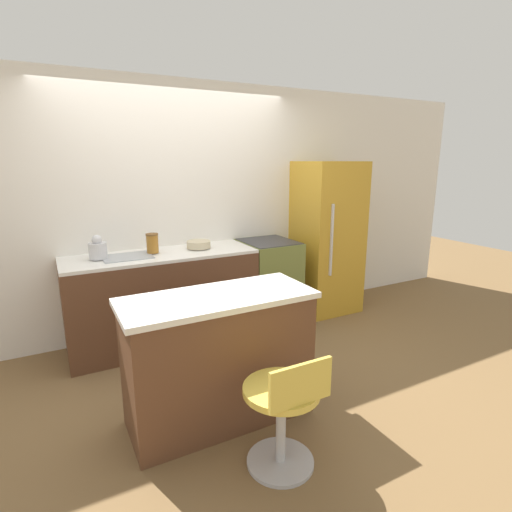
{
  "coord_description": "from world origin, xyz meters",
  "views": [
    {
      "loc": [
        -1.22,
        -3.42,
        1.82
      ],
      "look_at": [
        0.4,
        -0.36,
        0.97
      ],
      "focal_mm": 28.0,
      "sensor_mm": 36.0,
      "label": 1
    }
  ],
  "objects_px": {
    "refrigerator": "(327,238)",
    "mixing_bowl": "(199,244)",
    "stool_chair": "(283,412)",
    "kettle": "(98,249)",
    "oven_range": "(268,281)"
  },
  "relations": [
    {
      "from": "oven_range",
      "to": "mixing_bowl",
      "type": "bearing_deg",
      "value": 177.52
    },
    {
      "from": "oven_range",
      "to": "stool_chair",
      "type": "distance_m",
      "value": 2.27
    },
    {
      "from": "mixing_bowl",
      "to": "oven_range",
      "type": "bearing_deg",
      "value": -2.48
    },
    {
      "from": "stool_chair",
      "to": "mixing_bowl",
      "type": "height_order",
      "value": "mixing_bowl"
    },
    {
      "from": "refrigerator",
      "to": "kettle",
      "type": "relative_size",
      "value": 8.21
    },
    {
      "from": "kettle",
      "to": "mixing_bowl",
      "type": "height_order",
      "value": "kettle"
    },
    {
      "from": "stool_chair",
      "to": "kettle",
      "type": "relative_size",
      "value": 3.5
    },
    {
      "from": "refrigerator",
      "to": "oven_range",
      "type": "bearing_deg",
      "value": -179.96
    },
    {
      "from": "refrigerator",
      "to": "kettle",
      "type": "distance_m",
      "value": 2.58
    },
    {
      "from": "refrigerator",
      "to": "mixing_bowl",
      "type": "bearing_deg",
      "value": 178.78
    },
    {
      "from": "kettle",
      "to": "refrigerator",
      "type": "bearing_deg",
      "value": -0.76
    },
    {
      "from": "oven_range",
      "to": "refrigerator",
      "type": "xyz_separation_m",
      "value": [
        0.81,
        0.0,
        0.43
      ]
    },
    {
      "from": "stool_chair",
      "to": "kettle",
      "type": "distance_m",
      "value": 2.26
    },
    {
      "from": "stool_chair",
      "to": "refrigerator",
      "type": "bearing_deg",
      "value": 47.33
    },
    {
      "from": "refrigerator",
      "to": "mixing_bowl",
      "type": "distance_m",
      "value": 1.61
    }
  ]
}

